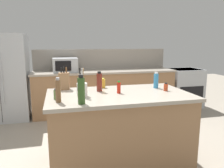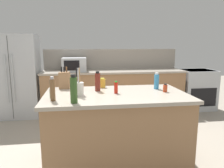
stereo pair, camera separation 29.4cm
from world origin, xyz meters
name	(u,v)px [view 2 (the right image)]	position (x,y,z in m)	size (l,w,h in m)	color
ground_plane	(116,165)	(0.00, 0.00, 0.00)	(14.00, 14.00, 0.00)	gray
back_counter_run	(114,91)	(0.30, 2.20, 0.47)	(3.11, 0.66, 0.94)	#936B47
wall_backsplash	(112,59)	(0.30, 2.52, 1.17)	(3.07, 0.03, 0.46)	gray
kitchen_island	(116,130)	(0.00, 0.00, 0.47)	(1.70, 0.97, 0.94)	#936B47
refrigerator	(16,76)	(-1.77, 2.25, 0.86)	(0.96, 0.75, 1.71)	#ADB2B7
range_oven	(196,89)	(2.28, 2.20, 0.47)	(0.76, 0.65, 0.92)	#ADB2B7
microwave	(74,65)	(-0.55, 2.20, 1.08)	(0.50, 0.39, 0.29)	#ADB2B7
knife_block	(64,80)	(-0.63, 0.38, 1.05)	(0.15, 0.12, 0.29)	#936B47
utensil_crock	(78,88)	(-0.44, -0.04, 1.02)	(0.12, 0.12, 0.32)	beige
pepper_grinder	(53,89)	(-0.71, -0.24, 1.06)	(0.05, 0.05, 0.26)	brown
dish_soap_bottle	(157,81)	(0.57, 0.19, 1.04)	(0.06, 0.06, 0.22)	#3384BC
spice_jar_paprika	(165,88)	(0.61, -0.01, 0.99)	(0.05, 0.05, 0.10)	#B73D1E
hot_sauce_bottle	(116,88)	(0.00, 0.01, 1.01)	(0.04, 0.04, 0.15)	red
spice_jar_oregano	(52,93)	(-0.73, -0.12, 0.99)	(0.05, 0.05, 0.11)	#567038
honey_jar	(102,83)	(-0.13, 0.38, 1.00)	(0.08, 0.08, 0.13)	gold
olive_oil_bottle	(74,90)	(-0.48, -0.36, 1.08)	(0.07, 0.07, 0.29)	#2D4C1E
vinegar_bottle	(98,82)	(-0.21, 0.17, 1.06)	(0.07, 0.07, 0.25)	maroon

